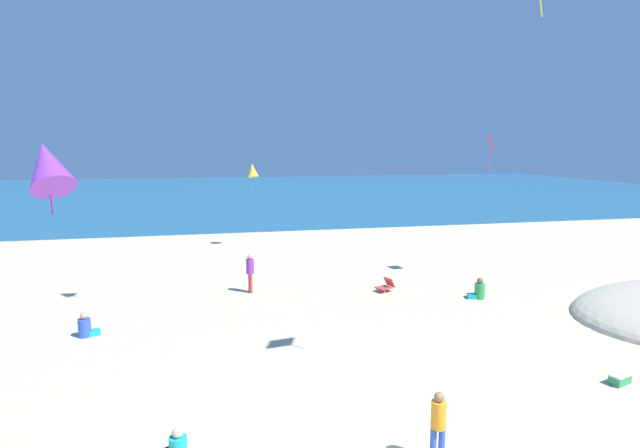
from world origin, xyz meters
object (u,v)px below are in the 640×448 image
(person_6, at_px, (479,291))
(kite_yellow, at_px, (253,170))
(person_2, at_px, (438,422))
(person_3, at_px, (86,327))
(kite_purple, at_px, (48,165))
(beach_chair_near_camera, at_px, (386,285))
(person_4, at_px, (177,448))
(cooler_box, at_px, (620,379))
(kite_red, at_px, (490,143))
(person_0, at_px, (250,270))

(person_6, bearing_deg, kite_yellow, -39.05)
(person_2, distance_m, person_3, 11.13)
(person_6, height_order, kite_purple, kite_purple)
(beach_chair_near_camera, bearing_deg, person_6, 131.35)
(person_3, relative_size, person_4, 1.13)
(cooler_box, bearing_deg, beach_chair_near_camera, 108.46)
(beach_chair_near_camera, height_order, kite_red, kite_red)
(person_3, height_order, kite_red, kite_red)
(person_2, relative_size, kite_yellow, 0.78)
(person_3, distance_m, person_4, 7.58)
(person_0, height_order, kite_purple, kite_purple)
(cooler_box, distance_m, person_2, 6.05)
(kite_red, bearing_deg, cooler_box, -101.65)
(cooler_box, distance_m, kite_purple, 13.34)
(person_2, bearing_deg, person_4, -88.64)
(person_4, bearing_deg, kite_red, -78.20)
(person_2, bearing_deg, beach_chair_near_camera, 179.15)
(person_3, relative_size, kite_yellow, 0.44)
(person_2, height_order, kite_yellow, kite_yellow)
(kite_red, relative_size, kite_yellow, 0.96)
(person_0, xyz_separation_m, kite_purple, (-4.03, -10.26, 4.54))
(person_3, xyz_separation_m, kite_purple, (1.24, -6.66, 5.15))
(person_0, bearing_deg, person_2, -82.35)
(beach_chair_near_camera, height_order, person_0, person_0)
(beach_chair_near_camera, height_order, cooler_box, beach_chair_near_camera)
(beach_chair_near_camera, bearing_deg, kite_purple, 24.22)
(beach_chair_near_camera, height_order, person_2, person_2)
(cooler_box, xyz_separation_m, kite_purple, (-12.22, -0.56, 5.31))
(beach_chair_near_camera, height_order, kite_yellow, kite_yellow)
(person_4, relative_size, kite_yellow, 0.39)
(beach_chair_near_camera, relative_size, person_3, 1.05)
(person_0, distance_m, person_6, 8.85)
(person_2, height_order, person_3, person_2)
(beach_chair_near_camera, bearing_deg, kite_red, 171.14)
(person_0, bearing_deg, kite_red, -4.56)
(person_6, bearing_deg, person_2, 74.40)
(person_2, xyz_separation_m, kite_yellow, (-1.56, 20.50, 3.61))
(person_6, xyz_separation_m, kite_purple, (-12.44, -7.56, 5.14))
(person_3, bearing_deg, beach_chair_near_camera, -5.32)
(beach_chair_near_camera, relative_size, kite_yellow, 0.46)
(beach_chair_near_camera, distance_m, kite_purple, 14.11)
(cooler_box, distance_m, person_4, 10.40)
(person_3, bearing_deg, cooler_box, -43.37)
(person_3, distance_m, kite_purple, 8.51)
(person_6, distance_m, kite_yellow, 14.42)
(cooler_box, bearing_deg, person_0, 130.21)
(person_6, height_order, kite_yellow, kite_yellow)
(person_6, xyz_separation_m, kite_red, (1.78, 2.67, 5.56))
(person_3, bearing_deg, person_2, -64.82)
(beach_chair_near_camera, distance_m, kite_yellow, 11.64)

